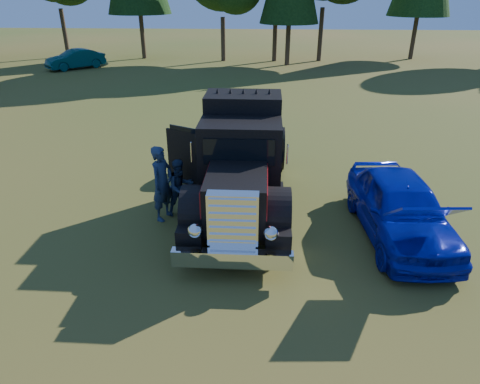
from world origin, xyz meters
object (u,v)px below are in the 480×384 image
(diamond_t_truck, at_px, (241,165))
(spectator_near, at_px, (162,183))
(hotrod_coupe, at_px, (400,207))
(distant_teal_car, at_px, (75,59))
(spectator_far, at_px, (181,187))

(diamond_t_truck, xyz_separation_m, spectator_near, (-2.00, -0.71, -0.27))
(diamond_t_truck, relative_size, hotrod_coupe, 1.55)
(hotrod_coupe, xyz_separation_m, distant_teal_car, (-17.71, 23.14, -0.07))
(spectator_near, distance_m, spectator_far, 0.55)
(hotrod_coupe, relative_size, spectator_near, 2.29)
(spectator_far, bearing_deg, distant_teal_car, 79.77)
(hotrod_coupe, bearing_deg, spectator_near, 174.92)
(diamond_t_truck, distance_m, spectator_near, 2.14)
(diamond_t_truck, height_order, spectator_far, diamond_t_truck)
(spectator_far, bearing_deg, diamond_t_truck, -23.92)
(diamond_t_truck, relative_size, distant_teal_car, 1.69)
(diamond_t_truck, relative_size, spectator_near, 3.56)
(spectator_near, xyz_separation_m, spectator_far, (0.41, 0.29, -0.23))
(hotrod_coupe, xyz_separation_m, spectator_near, (-5.94, 0.53, 0.23))
(hotrod_coupe, distance_m, distant_teal_car, 29.14)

